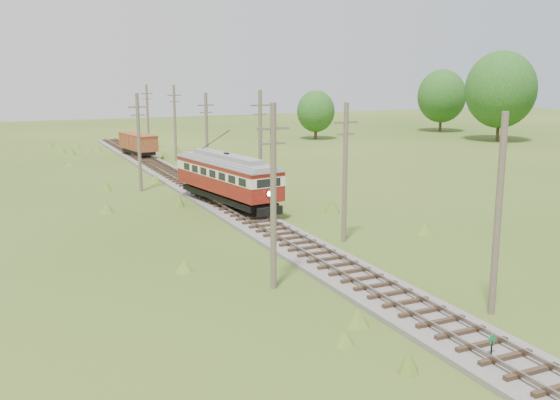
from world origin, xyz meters
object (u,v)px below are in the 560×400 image
streetcar (227,175)px  gondola (138,143)px  switch_marker (492,345)px  gravel_pile (192,160)px

streetcar → gondola: size_ratio=1.62×
streetcar → switch_marker: bearing=-99.3°
switch_marker → streetcar: (0.20, 28.56, 1.96)m
streetcar → gravel_pile: bearing=70.6°
switch_marker → streetcar: bearing=89.6°
streetcar → gondola: streetcar is taller
switch_marker → gondola: 60.20m
streetcar → gravel_pile: (4.31, 23.34, -2.08)m
gravel_pile → gondola: bearing=117.5°
switch_marker → streetcar: streetcar is taller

